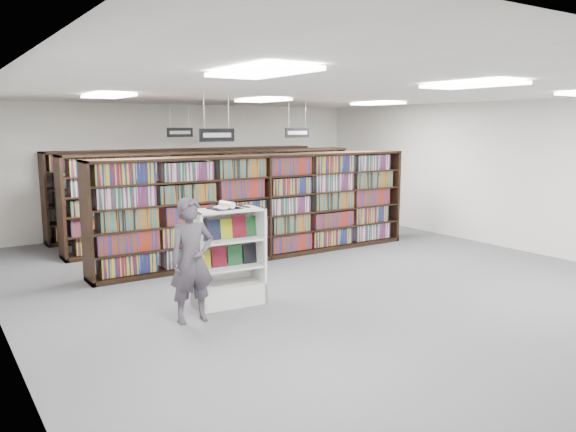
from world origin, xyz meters
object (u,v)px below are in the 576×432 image
endcap_display (228,272)px  shopper (192,260)px  bookshelf_row_near (264,207)px  open_book (228,206)px

endcap_display → shopper: (-0.76, -0.43, 0.37)m
bookshelf_row_near → endcap_display: bookshelf_row_near is taller
bookshelf_row_near → shopper: bookshelf_row_near is taller
endcap_display → bookshelf_row_near: bearing=53.3°
bookshelf_row_near → shopper: size_ratio=4.08×
bookshelf_row_near → open_book: size_ratio=11.45×
open_book → shopper: bearing=-158.8°
endcap_display → open_book: open_book is taller
shopper → bookshelf_row_near: bearing=47.1°
endcap_display → shopper: bearing=-145.8°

